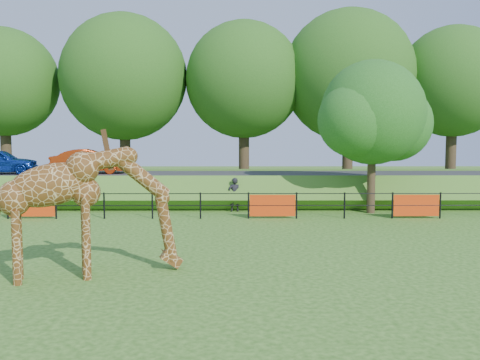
{
  "coord_description": "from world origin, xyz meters",
  "views": [
    {
      "loc": [
        1.51,
        -14.03,
        3.49
      ],
      "look_at": [
        1.62,
        3.5,
        2.0
      ],
      "focal_mm": 40.0,
      "sensor_mm": 36.0,
      "label": 1
    }
  ],
  "objects": [
    {
      "name": "perimeter_fence",
      "position": [
        0.0,
        8.0,
        0.55
      ],
      "size": [
        28.07,
        0.1,
        1.1
      ],
      "primitive_type": null,
      "color": "black",
      "rests_on": "ground"
    },
    {
      "name": "road",
      "position": [
        0.0,
        14.0,
        1.36
      ],
      "size": [
        40.0,
        5.0,
        0.12
      ],
      "primitive_type": "cube",
      "color": "#2A292C",
      "rests_on": "embankment"
    },
    {
      "name": "car_red",
      "position": [
        -6.37,
        14.45,
        2.07
      ],
      "size": [
        4.09,
        1.91,
        1.3
      ],
      "primitive_type": "imported",
      "rotation": [
        0.0,
        0.0,
        1.71
      ],
      "color": "#A12D0B",
      "rests_on": "road"
    },
    {
      "name": "bg_tree_line",
      "position": [
        1.89,
        22.0,
        7.19
      ],
      "size": [
        37.3,
        8.8,
        11.82
      ],
      "color": "#362818",
      "rests_on": "ground"
    },
    {
      "name": "giraffe",
      "position": [
        -2.06,
        -1.05,
        1.61
      ],
      "size": [
        4.54,
        2.18,
        3.21
      ],
      "primitive_type": null,
      "rotation": [
        0.0,
        0.0,
        0.32
      ],
      "color": "#5E3613",
      "rests_on": "ground"
    },
    {
      "name": "embankment",
      "position": [
        0.0,
        15.5,
        0.65
      ],
      "size": [
        40.0,
        9.0,
        1.3
      ],
      "primitive_type": "cube",
      "color": "#285415",
      "rests_on": "ground"
    },
    {
      "name": "tree_east",
      "position": [
        7.6,
        9.63,
        4.28
      ],
      "size": [
        5.4,
        4.71,
        6.76
      ],
      "color": "#362818",
      "rests_on": "ground"
    },
    {
      "name": "visitor",
      "position": [
        1.4,
        10.07,
        0.77
      ],
      "size": [
        0.65,
        0.52,
        1.55
      ],
      "primitive_type": "imported",
      "rotation": [
        0.0,
        0.0,
        3.44
      ],
      "color": "black",
      "rests_on": "ground"
    },
    {
      "name": "ground",
      "position": [
        0.0,
        0.0,
        0.0
      ],
      "size": [
        90.0,
        90.0,
        0.0
      ],
      "primitive_type": "plane",
      "color": "#285415",
      "rests_on": "ground"
    }
  ]
}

